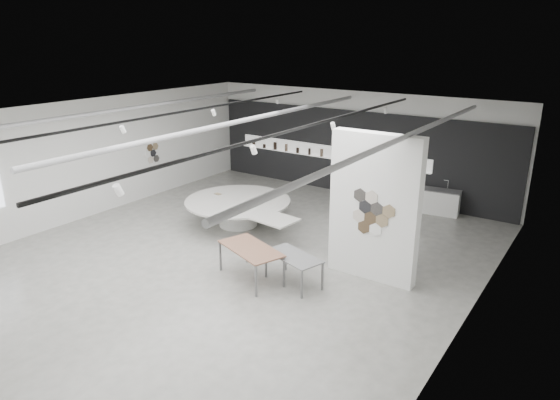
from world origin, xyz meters
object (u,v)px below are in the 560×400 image
Objects in this scene: display_island at (239,209)px; kitchen_counter at (437,201)px; partition_column at (374,208)px; sample_table_stone at (294,258)px; sample_table_wood at (251,250)px.

kitchen_counter is at bearing 51.10° from display_island.
partition_column is 2.28× the size of sample_table_stone.
sample_table_stone is at bearing -26.35° from display_island.
partition_column is 5.09m from display_island.
sample_table_wood is (2.49, -2.63, 0.21)m from display_island.
kitchen_counter reaches higher than sample_table_stone.
sample_table_wood is 1.23× the size of sample_table_stone.
sample_table_stone is (1.00, 0.36, -0.09)m from sample_table_wood.
partition_column is 5.69m from kitchen_counter.
sample_table_wood is at bearing -143.47° from partition_column.
sample_table_wood is at bearing -160.02° from sample_table_stone.
partition_column reaches higher than kitchen_counter.
partition_column is at bearing 36.53° from sample_table_wood.
partition_column is 2.37× the size of kitchen_counter.
display_island is 3.62m from sample_table_wood.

